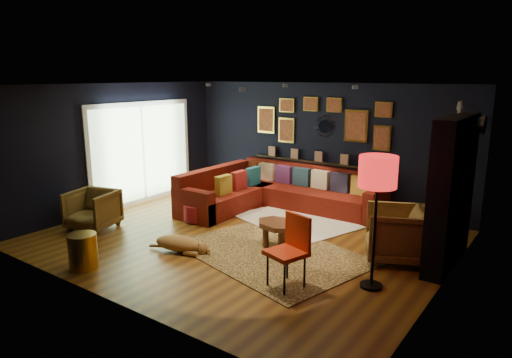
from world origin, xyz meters
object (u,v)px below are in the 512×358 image
Objects in this scene: pouf at (196,212)px; armchair_right at (397,231)px; floor_lamp at (378,177)px; dog at (178,240)px; sectional at (272,193)px; coffee_table at (278,227)px; armchair_left at (92,208)px; orange_chair at (291,245)px; gold_stool at (83,251)px.

armchair_right reaches higher than pouf.
floor_lamp is at bearing -21.74° from armchair_right.
sectional is at bearing 77.79° from dog.
armchair_right is 1.51m from floor_lamp.
armchair_right is at bearing 19.21° from coffee_table.
coffee_table is 0.83× the size of dog.
floor_lamp is (3.11, -2.30, 1.18)m from sectional.
armchair_left is 4.16m from orange_chair.
dog is at bearing -137.70° from coffee_table.
floor_lamp is 1.65× the size of dog.
floor_lamp reaches higher than sectional.
dog is (2.07, 0.10, -0.21)m from armchair_left.
orange_chair is (-0.85, -1.68, 0.12)m from armchair_right.
gold_stool is at bearing -132.87° from dog.
sectional reaches higher than armchair_left.
coffee_table is 1.73× the size of gold_stool.
gold_stool is (-3.61, -2.95, -0.20)m from armchair_right.
pouf is 0.48× the size of orange_chair.
pouf is 2.56m from gold_stool.
gold_stool is at bearing -75.07° from armchair_right.
floor_lamp reaches higher than pouf.
dog is at bearing -84.37° from armchair_right.
floor_lamp is at bearing -15.20° from coffee_table.
dog is (-2.98, -0.60, -1.31)m from floor_lamp.
armchair_left is 2.08m from dog.
floor_lamp reaches higher than coffee_table.
orange_chair is at bearing -146.69° from floor_lamp.
dog is (-2.93, -1.69, -0.27)m from armchair_right.
gold_stool is 1.43m from dog.
floor_lamp is at bearing 50.60° from orange_chair.
armchair_left is at bearing -161.12° from orange_chair.
floor_lamp is (3.66, 1.86, 1.24)m from gold_stool.
floor_lamp reaches higher than gold_stool.
gold_stool is 0.29× the size of floor_lamp.
armchair_right is 3.40m from dog.
gold_stool is 0.53× the size of orange_chair.
pouf is 1.89m from armchair_left.
armchair_left is at bearing -94.58° from armchair_right.
armchair_right is (3.75, 0.40, 0.27)m from pouf.
orange_chair is at bearing -51.06° from armchair_right.
sectional is at bearing 82.58° from gold_stool.
pouf is 4.08m from floor_lamp.
gold_stool is 4.28m from floor_lamp.
gold_stool is at bearing -128.52° from coffee_table.
sectional is 4.31× the size of armchair_left.
sectional is 3.74× the size of armchair_right.
sectional is 1.92× the size of floor_lamp.
pouf is at bearing -108.27° from armchair_right.
dog is (0.67, 1.26, -0.07)m from gold_stool.
coffee_table reaches higher than pouf.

